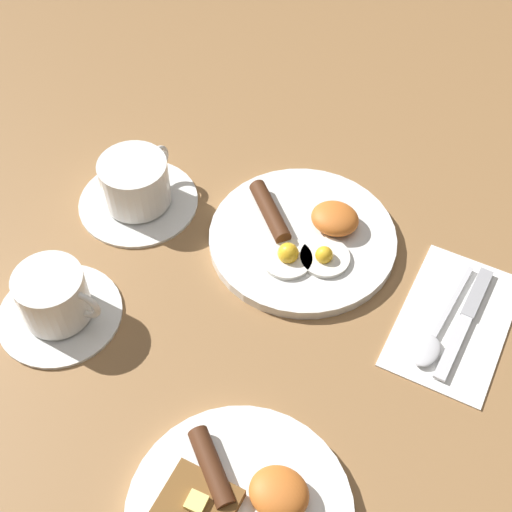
% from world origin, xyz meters
% --- Properties ---
extents(ground_plane, '(3.00, 3.00, 0.00)m').
position_xyz_m(ground_plane, '(0.00, 0.00, 0.00)').
color(ground_plane, olive).
extents(breakfast_plate_near, '(0.25, 0.25, 0.04)m').
position_xyz_m(breakfast_plate_near, '(-0.00, -0.00, 0.01)').
color(breakfast_plate_near, white).
rests_on(breakfast_plate_near, ground_plane).
extents(breakfast_plate_far, '(0.24, 0.24, 0.04)m').
position_xyz_m(breakfast_plate_far, '(-0.10, 0.36, 0.01)').
color(breakfast_plate_far, white).
rests_on(breakfast_plate_far, ground_plane).
extents(teacup_near, '(0.17, 0.17, 0.08)m').
position_xyz_m(teacup_near, '(0.24, 0.04, 0.03)').
color(teacup_near, white).
rests_on(teacup_near, ground_plane).
extents(teacup_far, '(0.16, 0.16, 0.08)m').
position_xyz_m(teacup_far, '(0.22, 0.25, 0.03)').
color(teacup_far, white).
rests_on(teacup_far, ground_plane).
extents(napkin, '(0.13, 0.21, 0.01)m').
position_xyz_m(napkin, '(-0.22, 0.03, 0.00)').
color(napkin, white).
rests_on(napkin, ground_plane).
extents(knife, '(0.02, 0.18, 0.01)m').
position_xyz_m(knife, '(-0.23, 0.02, 0.01)').
color(knife, silver).
rests_on(knife, napkin).
extents(spoon, '(0.04, 0.17, 0.01)m').
position_xyz_m(spoon, '(-0.21, 0.07, 0.01)').
color(spoon, silver).
rests_on(spoon, napkin).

